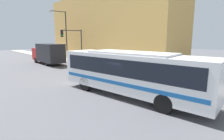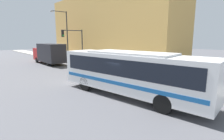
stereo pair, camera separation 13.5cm
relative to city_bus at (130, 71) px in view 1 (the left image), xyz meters
The scene contains 11 objects.
ground_plane 2.06m from the city_bus, 102.16° to the left, with size 120.00×120.00×0.00m, color #515156.
sidewalk 21.81m from the city_bus, 74.13° to the left, with size 3.28×70.00×0.17m.
building_facade 19.07m from the city_bus, 55.51° to the left, with size 6.00×26.99×11.26m.
city_bus is the anchor object (origin of this frame).
delivery_truck 19.35m from the city_bus, 84.15° to the left, with size 2.39×7.91×3.20m.
fire_hydrant 7.87m from the city_bus, 50.83° to the left, with size 0.21×0.29×0.72m.
traffic_light_pole 14.90m from the city_bus, 74.68° to the left, with size 3.28×0.35×5.09m.
parking_meter 10.10m from the city_bus, 60.85° to the left, with size 0.14×0.14×1.30m.
street_lamp 19.87m from the city_bus, 75.83° to the left, with size 2.85×0.28×8.14m.
pedestrian_near_corner 15.30m from the city_bus, 66.41° to the left, with size 0.34×0.34×1.84m.
pedestrian_mid_block 17.61m from the city_bus, 68.95° to the left, with size 0.34×0.34×1.81m.
Camera 1 is at (-8.63, -8.92, 4.06)m, focal length 28.00 mm.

